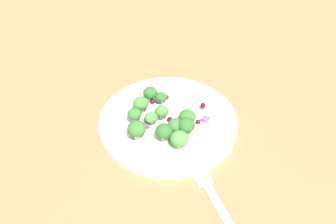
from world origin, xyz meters
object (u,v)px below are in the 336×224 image
object	(u,v)px
broccoli_floret_1	(150,93)
plate	(168,120)
broccoli_floret_0	(161,97)
fork	(222,211)
broccoli_floret_2	(134,114)

from	to	relation	value
broccoli_floret_1	plate	bearing A→B (deg)	75.53
plate	broccoli_floret_0	bearing A→B (deg)	-123.32
broccoli_floret_0	fork	xyz separation A→B (cm)	(10.76, 19.50, -2.47)
plate	broccoli_floret_0	distance (cm)	4.42
broccoli_floret_0	plate	bearing A→B (deg)	56.68
plate	broccoli_floret_2	distance (cm)	5.92
fork	plate	bearing A→B (deg)	-117.92
fork	broccoli_floret_1	bearing A→B (deg)	-114.96
broccoli_floret_1	fork	size ratio (longest dim) A/B	0.15
broccoli_floret_0	broccoli_floret_1	distance (cm)	2.01
broccoli_floret_2	fork	world-z (taller)	broccoli_floret_2
plate	broccoli_floret_0	world-z (taller)	broccoli_floret_0
broccoli_floret_1	broccoli_floret_2	distance (cm)	5.55
broccoli_floret_2	fork	bearing A→B (deg)	77.34
broccoli_floret_1	broccoli_floret_2	world-z (taller)	broccoli_floret_1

